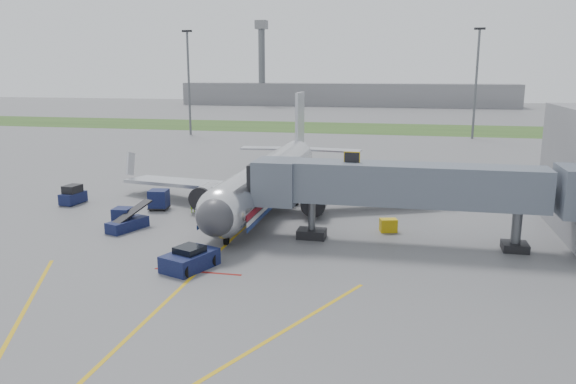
% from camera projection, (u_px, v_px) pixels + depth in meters
% --- Properties ---
extents(ground, '(400.00, 400.00, 0.00)m').
position_uv_depth(ground, '(218.00, 253.00, 40.38)').
color(ground, '#565659').
rests_on(ground, ground).
extents(grass_strip, '(300.00, 25.00, 0.01)m').
position_uv_depth(grass_strip, '(349.00, 128.00, 126.33)').
color(grass_strip, '#2D4C1E').
rests_on(grass_strip, ground).
extents(apron_markings, '(21.52, 50.00, 0.01)m').
position_uv_depth(apron_markings, '(177.00, 291.00, 33.31)').
color(apron_markings, gold).
rests_on(apron_markings, ground).
extents(airliner, '(32.10, 35.67, 10.25)m').
position_uv_depth(airliner, '(269.00, 178.00, 54.37)').
color(airliner, silver).
rests_on(airliner, ground).
extents(jet_bridge, '(25.30, 4.00, 6.90)m').
position_uv_depth(jet_bridge, '(403.00, 186.00, 41.56)').
color(jet_bridge, slate).
rests_on(jet_bridge, ground).
extents(light_mast_left, '(2.00, 0.44, 20.40)m').
position_uv_depth(light_mast_left, '(189.00, 80.00, 111.08)').
color(light_mast_left, '#595B60').
rests_on(light_mast_left, ground).
extents(light_mast_right, '(2.00, 0.44, 20.40)m').
position_uv_depth(light_mast_right, '(476.00, 81.00, 104.57)').
color(light_mast_right, '#595B60').
rests_on(light_mast_right, ground).
extents(distant_terminal, '(120.00, 14.00, 8.00)m').
position_uv_depth(distant_terminal, '(345.00, 94.00, 203.93)').
color(distant_terminal, slate).
rests_on(distant_terminal, ground).
extents(control_tower, '(4.00, 4.00, 30.00)m').
position_uv_depth(control_tower, '(262.00, 57.00, 202.46)').
color(control_tower, '#595B60').
rests_on(control_tower, ground).
extents(pushback_tug, '(3.40, 4.22, 1.52)m').
position_uv_depth(pushback_tug, '(190.00, 259.00, 37.04)').
color(pushback_tug, '#0E0C36').
rests_on(pushback_tug, ground).
extents(baggage_tug, '(1.65, 2.79, 1.86)m').
position_uv_depth(baggage_tug, '(73.00, 195.00, 54.92)').
color(baggage_tug, '#0E0C36').
rests_on(baggage_tug, ground).
extents(baggage_cart_a, '(1.95, 1.95, 1.87)m').
position_uv_depth(baggage_cart_a, '(159.00, 200.00, 52.66)').
color(baggage_cart_a, '#0E0C36').
rests_on(baggage_cart_a, ground).
extents(baggage_cart_b, '(1.56, 1.56, 1.59)m').
position_uv_depth(baggage_cart_b, '(123.00, 217.00, 46.98)').
color(baggage_cart_b, '#0E0C36').
rests_on(baggage_cart_b, ground).
extents(baggage_cart_c, '(1.77, 1.77, 1.58)m').
position_uv_depth(baggage_cart_c, '(224.00, 198.00, 53.80)').
color(baggage_cart_c, '#0E0C36').
rests_on(baggage_cart_c, ground).
extents(belt_loader, '(2.51, 4.42, 2.09)m').
position_uv_depth(belt_loader, '(128.00, 224.00, 46.00)').
color(belt_loader, '#0E0C36').
rests_on(belt_loader, ground).
extents(ground_power_cart, '(1.53, 1.22, 1.07)m').
position_uv_depth(ground_power_cart, '(388.00, 225.00, 45.48)').
color(ground_power_cart, gold).
rests_on(ground_power_cart, ground).
extents(ramp_worker, '(0.71, 0.75, 1.72)m').
position_uv_depth(ramp_worker, '(193.00, 203.00, 51.68)').
color(ramp_worker, '#7EC617').
rests_on(ramp_worker, ground).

